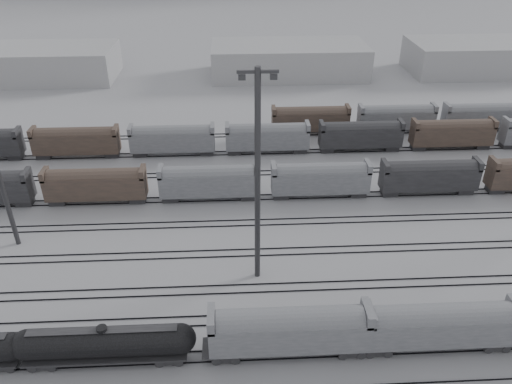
{
  "coord_description": "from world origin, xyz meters",
  "views": [
    {
      "loc": [
        -5.34,
        -34.28,
        39.81
      ],
      "look_at": [
        -2.15,
        26.92,
        4.0
      ],
      "focal_mm": 35.0,
      "sensor_mm": 36.0,
      "label": 1
    }
  ],
  "objects_px": {
    "hopper_car_a": "(289,328)",
    "light_mast_c": "(258,177)",
    "tank_car_b": "(105,343)",
    "hopper_car_b": "(440,324)"
  },
  "relations": [
    {
      "from": "hopper_car_a",
      "to": "light_mast_c",
      "type": "distance_m",
      "value": 16.34
    },
    {
      "from": "light_mast_c",
      "to": "tank_car_b",
      "type": "bearing_deg",
      "value": -141.4
    },
    {
      "from": "tank_car_b",
      "to": "hopper_car_a",
      "type": "relative_size",
      "value": 1.12
    },
    {
      "from": "tank_car_b",
      "to": "light_mast_c",
      "type": "bearing_deg",
      "value": 38.6
    },
    {
      "from": "hopper_car_b",
      "to": "light_mast_c",
      "type": "distance_m",
      "value": 23.96
    },
    {
      "from": "hopper_car_b",
      "to": "light_mast_c",
      "type": "bearing_deg",
      "value": 144.68
    },
    {
      "from": "hopper_car_b",
      "to": "light_mast_c",
      "type": "xyz_separation_m",
      "value": [
        -17.62,
        12.48,
        10.39
      ]
    },
    {
      "from": "light_mast_c",
      "to": "hopper_car_b",
      "type": "bearing_deg",
      "value": -35.32
    },
    {
      "from": "hopper_car_a",
      "to": "light_mast_c",
      "type": "bearing_deg",
      "value": 101.15
    },
    {
      "from": "hopper_car_b",
      "to": "hopper_car_a",
      "type": "bearing_deg",
      "value": 180.0
    }
  ]
}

